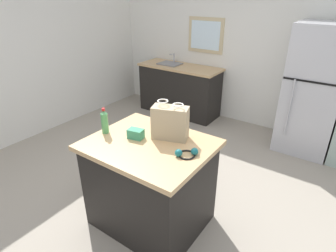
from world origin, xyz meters
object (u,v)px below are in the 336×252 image
(shopping_bag, at_px, (170,123))
(small_box, at_px, (136,134))
(kitchen_island, at_px, (150,183))
(bottle, at_px, (105,122))
(ear_defenders, at_px, (187,153))
(refrigerator, at_px, (314,91))

(shopping_bag, xyz_separation_m, small_box, (-0.26, -0.19, -0.11))
(kitchen_island, bearing_deg, shopping_bag, 61.64)
(bottle, distance_m, ear_defenders, 0.87)
(shopping_bag, bearing_deg, bottle, -154.62)
(kitchen_island, relative_size, shopping_bag, 3.10)
(kitchen_island, relative_size, small_box, 7.86)
(ear_defenders, bearing_deg, small_box, -179.10)
(refrigerator, height_order, shopping_bag, refrigerator)
(kitchen_island, height_order, shopping_bag, shopping_bag)
(kitchen_island, bearing_deg, ear_defenders, 1.65)
(ear_defenders, bearing_deg, shopping_bag, 148.48)
(shopping_bag, height_order, ear_defenders, shopping_bag)
(shopping_bag, bearing_deg, small_box, -144.31)
(kitchen_island, height_order, refrigerator, refrigerator)
(kitchen_island, xyz_separation_m, ear_defenders, (0.39, 0.01, 0.48))
(shopping_bag, xyz_separation_m, ear_defenders, (0.29, -0.18, -0.14))
(kitchen_island, xyz_separation_m, small_box, (-0.16, 0.00, 0.50))
(kitchen_island, xyz_separation_m, bottle, (-0.47, -0.08, 0.57))
(kitchen_island, distance_m, shopping_bag, 0.65)
(refrigerator, bearing_deg, ear_defenders, -102.46)
(refrigerator, height_order, small_box, refrigerator)
(shopping_bag, relative_size, bottle, 1.40)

